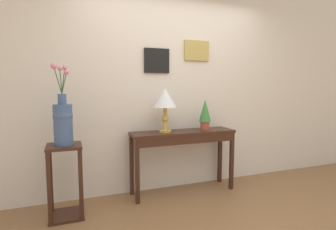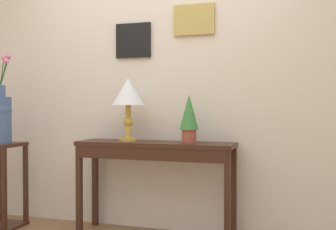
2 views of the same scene
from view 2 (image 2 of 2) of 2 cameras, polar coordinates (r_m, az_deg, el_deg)
back_wall_with_art at (r=3.86m, az=-0.92°, el=5.76°), size 9.00×0.13×2.80m
console_table at (r=3.59m, az=-1.83°, el=-5.51°), size 1.33×0.35×0.80m
table_lamp at (r=3.67m, az=-5.28°, el=2.66°), size 0.28×0.28×0.54m
potted_plant_on_console at (r=3.48m, az=2.80°, el=-0.20°), size 0.16×0.16×0.39m
pedestal_stand_left at (r=4.19m, az=-21.15°, el=-8.67°), size 0.34×0.34×0.76m
flower_vase_tall at (r=4.13m, az=-21.22°, el=0.10°), size 0.19×0.19×0.82m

